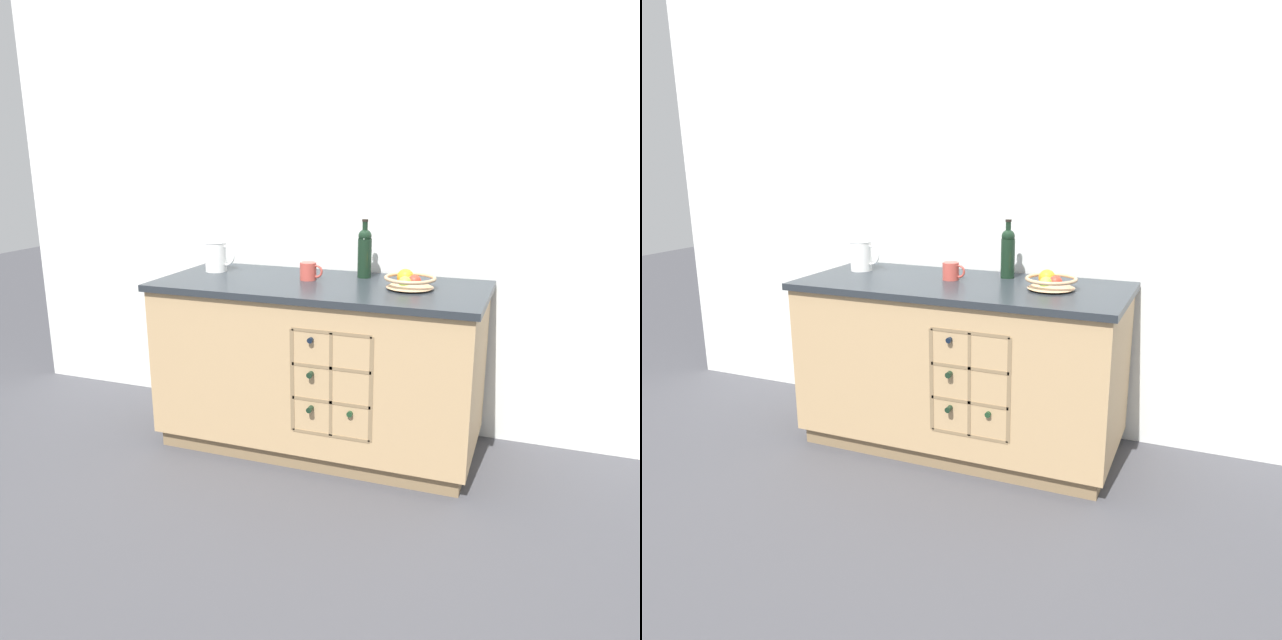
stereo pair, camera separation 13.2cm
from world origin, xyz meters
The scene contains 7 objects.
ground_plane centered at (0.00, 0.00, 0.00)m, with size 14.00×14.00×0.00m, color #424247.
back_wall centered at (0.00, 0.42, 1.27)m, with size 4.40×0.06×2.55m, color silver.
kitchen_island centered at (0.00, 0.00, 0.46)m, with size 1.71×0.76×0.91m.
fruit_bowl centered at (0.47, 0.02, 0.95)m, with size 0.26×0.26×0.09m.
white_pitcher centered at (-0.66, 0.10, 0.99)m, with size 0.18×0.12×0.17m.
ceramic_mug centered at (-0.08, 0.05, 0.95)m, with size 0.13×0.09×0.09m.
standing_wine_bottle centered at (0.17, 0.22, 1.05)m, with size 0.08×0.08×0.31m.
Camera 1 is at (1.08, -2.97, 1.57)m, focal length 35.00 mm.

